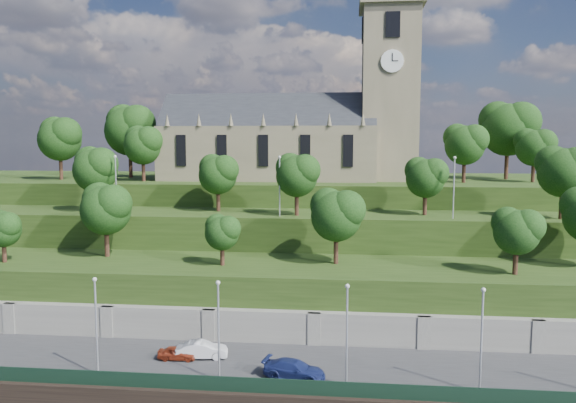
# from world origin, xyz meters

# --- Properties ---
(promenade) EXTENTS (160.00, 12.00, 2.00)m
(promenade) POSITION_xyz_m (0.00, 6.00, 1.00)
(promenade) COLOR #2D2D30
(promenade) RESTS_ON ground
(fence) EXTENTS (160.00, 0.10, 1.20)m
(fence) POSITION_xyz_m (0.00, 0.60, 2.60)
(fence) COLOR black
(fence) RESTS_ON promenade
(retaining_wall) EXTENTS (160.00, 2.10, 5.00)m
(retaining_wall) POSITION_xyz_m (0.00, 11.97, 2.50)
(retaining_wall) COLOR slate
(retaining_wall) RESTS_ON ground
(embankment_lower) EXTENTS (160.00, 12.00, 8.00)m
(embankment_lower) POSITION_xyz_m (0.00, 18.00, 4.00)
(embankment_lower) COLOR #213612
(embankment_lower) RESTS_ON ground
(embankment_upper) EXTENTS (160.00, 10.00, 12.00)m
(embankment_upper) POSITION_xyz_m (0.00, 29.00, 6.00)
(embankment_upper) COLOR #213612
(embankment_upper) RESTS_ON ground
(hilltop) EXTENTS (160.00, 32.00, 15.00)m
(hilltop) POSITION_xyz_m (0.00, 50.00, 7.50)
(hilltop) COLOR #213612
(hilltop) RESTS_ON ground
(church) EXTENTS (38.60, 12.35, 27.60)m
(church) POSITION_xyz_m (0.79, 45.98, 22.52)
(church) COLOR #695F49
(church) RESTS_ON hilltop
(trees_lower) EXTENTS (66.12, 8.96, 8.29)m
(trees_lower) POSITION_xyz_m (5.55, 18.77, 13.16)
(trees_lower) COLOR black
(trees_lower) RESTS_ON embankment_lower
(trees_upper) EXTENTS (61.83, 8.23, 8.37)m
(trees_upper) POSITION_xyz_m (4.15, 28.05, 17.29)
(trees_upper) COLOR black
(trees_upper) RESTS_ON embankment_upper
(trees_hilltop) EXTENTS (76.11, 16.73, 11.97)m
(trees_hilltop) POSITION_xyz_m (-0.18, 46.03, 22.14)
(trees_hilltop) COLOR black
(trees_hilltop) RESTS_ON hilltop
(lamp_posts_promenade) EXTENTS (60.36, 0.36, 8.10)m
(lamp_posts_promenade) POSITION_xyz_m (-2.00, 2.50, 6.66)
(lamp_posts_promenade) COLOR #B2B2B7
(lamp_posts_promenade) RESTS_ON promenade
(lamp_posts_upper) EXTENTS (40.36, 0.36, 7.16)m
(lamp_posts_upper) POSITION_xyz_m (-0.00, 26.00, 16.18)
(lamp_posts_upper) COLOR #B2B2B7
(lamp_posts_upper) RESTS_ON embankment_upper
(car_left) EXTENTS (3.38, 1.41, 1.14)m
(car_left) POSITION_xyz_m (-6.59, 6.37, 2.57)
(car_left) COLOR maroon
(car_left) RESTS_ON promenade
(car_middle) EXTENTS (4.67, 2.29, 1.47)m
(car_middle) POSITION_xyz_m (-4.56, 6.91, 2.74)
(car_middle) COLOR silver
(car_middle) RESTS_ON promenade
(car_right) EXTENTS (5.34, 3.09, 1.46)m
(car_right) POSITION_xyz_m (3.86, 3.57, 2.73)
(car_right) COLOR navy
(car_right) RESTS_ON promenade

